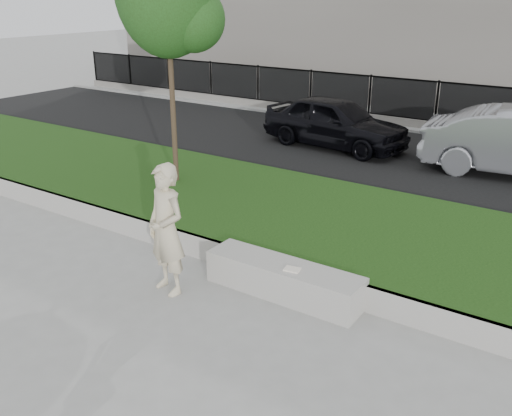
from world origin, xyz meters
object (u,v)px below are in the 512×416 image
Objects in this scene: man at (166,230)px; book at (292,269)px; car_dark at (335,122)px; stone_bench at (284,279)px.

book is (1.65, 0.75, -0.47)m from man.
man is at bearing -162.74° from car_dark.
book is at bearing -25.52° from stone_bench.
book is 8.59m from car_dark.
stone_bench is 0.33m from book.
car_dark is (-1.68, 8.66, -0.23)m from man.
man is 0.47× the size of car_dark.
stone_bench is 1.84m from man.
car_dark is at bearing 111.88° from stone_bench.
man reaches higher than book.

